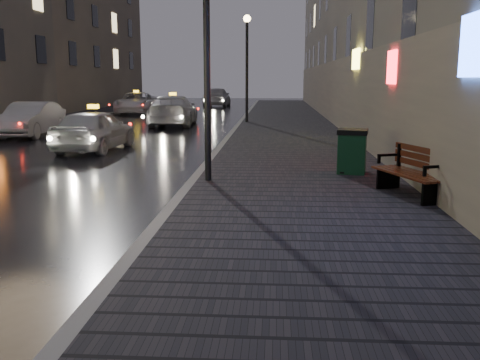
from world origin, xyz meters
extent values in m
cube|color=black|center=(3.90, 21.00, 0.07)|extent=(4.60, 58.00, 0.15)
cube|color=slate|center=(1.50, 21.00, 0.07)|extent=(0.20, 58.00, 0.15)
cube|color=black|center=(-8.70, 21.00, 0.07)|extent=(2.40, 58.00, 0.15)
cube|color=slate|center=(-7.40, 21.00, 0.07)|extent=(0.20, 58.00, 0.15)
cube|color=#605B54|center=(7.10, 25.00, 6.50)|extent=(1.80, 50.00, 13.00)
cube|color=#6B6051|center=(-13.50, 39.00, 5.50)|extent=(6.00, 22.00, 11.00)
cylinder|color=black|center=(1.85, 6.00, 2.65)|extent=(0.14, 0.14, 5.00)
cylinder|color=black|center=(1.85, 22.00, 2.65)|extent=(0.14, 0.14, 5.00)
sphere|color=#FFD88C|center=(1.85, 22.00, 5.25)|extent=(0.36, 0.36, 0.36)
cube|color=black|center=(6.09, 3.93, 0.35)|extent=(0.49, 0.23, 0.40)
cube|color=black|center=(6.30, 4.01, 0.70)|extent=(0.08, 0.08, 0.70)
cube|color=black|center=(6.05, 3.92, 0.83)|extent=(0.41, 0.19, 0.05)
cube|color=black|center=(5.58, 5.35, 0.35)|extent=(0.49, 0.23, 0.40)
cube|color=black|center=(5.79, 5.42, 0.70)|extent=(0.08, 0.08, 0.70)
cube|color=black|center=(5.54, 5.33, 0.83)|extent=(0.41, 0.19, 0.05)
cube|color=#471B0F|center=(5.84, 4.64, 0.58)|extent=(1.20, 1.91, 0.04)
cube|color=#471B0F|center=(6.06, 4.72, 0.87)|extent=(0.65, 1.71, 0.40)
cube|color=black|center=(5.10, 7.12, 0.61)|extent=(0.74, 0.74, 0.91)
cube|color=black|center=(5.10, 7.12, 1.12)|extent=(0.80, 0.80, 0.12)
imported|color=silver|center=(-2.60, 11.71, 0.69)|extent=(1.90, 4.13, 1.37)
imported|color=#A1A0A8|center=(-6.68, 15.91, 0.69)|extent=(1.64, 4.27, 1.39)
imported|color=silver|center=(-1.83, 21.35, 0.76)|extent=(2.39, 5.32, 1.51)
imported|color=silver|center=(-6.10, 30.60, 0.71)|extent=(2.75, 5.30, 1.43)
imported|color=#97979F|center=(-1.60, 39.72, 0.83)|extent=(2.07, 4.90, 1.65)
camera|label=1|loc=(3.29, -5.39, 2.33)|focal=40.00mm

